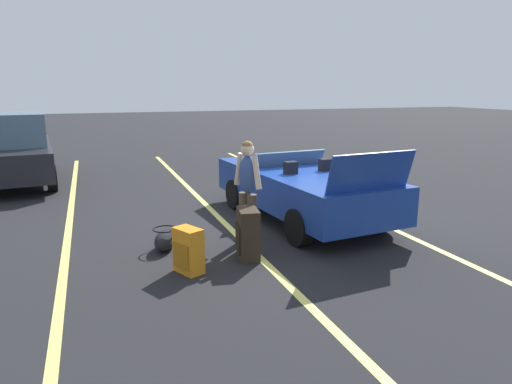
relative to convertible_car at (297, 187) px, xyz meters
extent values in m
plane|color=black|center=(-0.20, -0.02, -0.59)|extent=(80.00, 80.00, 0.00)
cube|color=#EAE066|center=(-0.20, -1.27, -0.59)|extent=(18.00, 0.12, 0.01)
cube|color=#EAE066|center=(-0.20, 1.43, -0.59)|extent=(18.00, 0.12, 0.01)
cube|color=#EAE066|center=(-0.20, 4.13, -0.59)|extent=(18.00, 0.12, 0.01)
cube|color=navy|center=(-0.20, -0.02, 0.03)|extent=(4.25, 2.15, 0.64)
cube|color=navy|center=(1.23, 0.12, -0.08)|extent=(1.47, 1.79, 0.38)
cube|color=slate|center=(0.31, 0.03, 0.50)|extent=(0.33, 1.56, 0.31)
cube|color=black|center=(-0.44, 0.33, 0.46)|extent=(0.18, 0.23, 0.22)
cube|color=black|center=(-0.37, -0.41, 0.46)|extent=(0.18, 0.23, 0.22)
cube|color=navy|center=(-2.14, -0.21, 0.63)|extent=(0.35, 1.51, 0.62)
cylinder|color=black|center=(0.99, 0.91, -0.29)|extent=(0.62, 0.28, 0.60)
cylinder|color=black|center=(1.15, -0.70, -0.29)|extent=(0.62, 0.28, 0.60)
cylinder|color=black|center=(-1.54, 0.66, -0.29)|extent=(0.62, 0.28, 0.60)
cylinder|color=black|center=(-1.38, -0.95, -0.29)|extent=(0.62, 0.28, 0.60)
cube|color=#2D2319|center=(-1.79, 1.60, -0.22)|extent=(0.52, 0.35, 0.74)
cube|color=black|center=(-1.76, 1.74, -0.28)|extent=(0.38, 0.08, 0.41)
sphere|color=black|center=(-1.97, 1.52, -0.57)|extent=(0.04, 0.04, 0.04)
sphere|color=black|center=(-1.64, 1.47, -0.57)|extent=(0.04, 0.04, 0.04)
cube|color=orange|center=(-2.02, 2.52, -0.28)|extent=(0.46, 0.39, 0.62)
cube|color=#A25F13|center=(-2.08, 2.64, -0.33)|extent=(0.30, 0.16, 0.34)
sphere|color=black|center=(-2.11, 2.38, -0.57)|extent=(0.04, 0.04, 0.04)
sphere|color=black|center=(-1.85, 2.51, -0.57)|extent=(0.04, 0.04, 0.04)
ellipsoid|color=black|center=(-1.01, 2.68, -0.44)|extent=(0.71, 0.53, 0.30)
torus|color=black|center=(-1.01, 2.68, -0.26)|extent=(0.49, 0.49, 0.02)
cylinder|color=#4C3F2D|center=(-1.07, 1.43, -0.18)|extent=(0.20, 0.20, 0.82)
cylinder|color=#4C3F2D|center=(-1.26, 1.35, -0.18)|extent=(0.20, 0.20, 0.82)
ellipsoid|color=#334C8C|center=(-1.17, 1.39, 0.53)|extent=(0.38, 0.33, 0.60)
sphere|color=beige|center=(-1.17, 1.39, 0.92)|extent=(0.21, 0.21, 0.21)
sphere|color=olive|center=(-1.17, 1.39, 0.97)|extent=(0.18, 0.18, 0.18)
cylinder|color=beige|center=(-0.98, 1.47, 0.59)|extent=(0.21, 0.16, 0.53)
cylinder|color=beige|center=(-1.35, 1.31, 0.59)|extent=(0.21, 0.16, 0.53)
cube|color=black|center=(5.31, 5.54, 0.08)|extent=(4.65, 2.22, 0.70)
cube|color=slate|center=(5.21, 5.53, 0.83)|extent=(2.25, 1.81, 0.80)
cylinder|color=black|center=(6.77, 4.85, -0.27)|extent=(0.66, 0.28, 0.64)
cylinder|color=black|center=(4.00, 4.59, -0.27)|extent=(0.66, 0.28, 0.64)
camera|label=1|loc=(-7.82, 3.66, 1.86)|focal=32.26mm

